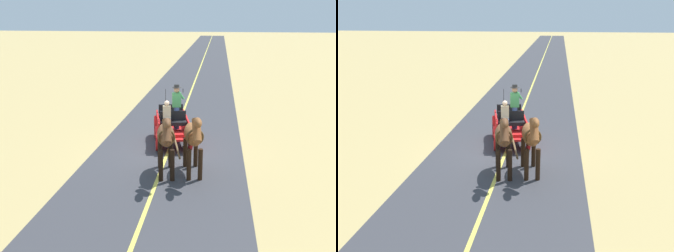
# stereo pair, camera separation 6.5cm
# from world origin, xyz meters

# --- Properties ---
(ground_plane) EXTENTS (200.00, 200.00, 0.00)m
(ground_plane) POSITION_xyz_m (0.00, 0.00, 0.00)
(ground_plane) COLOR tan
(road_surface) EXTENTS (5.71, 160.00, 0.01)m
(road_surface) POSITION_xyz_m (0.00, 0.00, 0.00)
(road_surface) COLOR #38383D
(road_surface) RESTS_ON ground
(road_centre_stripe) EXTENTS (0.12, 160.00, 0.00)m
(road_centre_stripe) POSITION_xyz_m (0.00, 0.00, 0.01)
(road_centre_stripe) COLOR #DBCC4C
(road_centre_stripe) RESTS_ON road_surface
(horse_drawn_carriage) EXTENTS (1.88, 4.51, 2.50)m
(horse_drawn_carriage) POSITION_xyz_m (-0.04, -0.83, 0.82)
(horse_drawn_carriage) COLOR red
(horse_drawn_carriage) RESTS_ON ground
(horse_near_side) EXTENTS (0.85, 2.15, 2.21)m
(horse_near_side) POSITION_xyz_m (-1.09, 2.05, 1.32)
(horse_near_side) COLOR brown
(horse_near_side) RESTS_ON ground
(horse_off_side) EXTENTS (0.83, 2.15, 2.21)m
(horse_off_side) POSITION_xyz_m (-0.22, 2.23, 1.32)
(horse_off_side) COLOR brown
(horse_off_side) RESTS_ON ground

